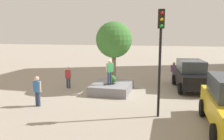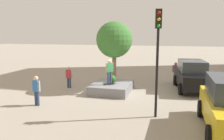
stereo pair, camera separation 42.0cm
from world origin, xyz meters
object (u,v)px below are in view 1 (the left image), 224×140
object	(u,v)px
pedestrian_crossing	(68,76)
bystander_watching	(174,70)
skateboarder	(110,70)
skateboard	(110,84)
planter_ledge	(112,87)
plaza_tree	(114,40)
passerby_with_bag	(37,89)
traffic_light_corner	(160,46)
sedan_parked	(191,75)

from	to	relation	value
pedestrian_crossing	bystander_watching	distance (m)	8.78
pedestrian_crossing	skateboarder	bearing A→B (deg)	76.83
skateboard	bystander_watching	distance (m)	6.81
skateboard	pedestrian_crossing	distance (m)	3.39
planter_ledge	bystander_watching	xyz separation A→B (m)	(-4.86, 4.17, 0.60)
plaza_tree	passerby_with_bag	size ratio (longest dim) A/B	2.51
skateboarder	planter_ledge	bearing A→B (deg)	175.88
skateboard	planter_ledge	bearing A→B (deg)	175.88
plaza_tree	skateboarder	distance (m)	2.20
traffic_light_corner	pedestrian_crossing	xyz separation A→B (m)	(-4.23, -6.55, -2.48)
traffic_light_corner	passerby_with_bag	bearing A→B (deg)	-90.48
planter_ledge	skateboard	bearing A→B (deg)	-4.12
sedan_parked	passerby_with_bag	world-z (taller)	sedan_parked
skateboard	plaza_tree	bearing A→B (deg)	179.07
sedan_parked	planter_ledge	bearing A→B (deg)	-68.92
skateboard	pedestrian_crossing	bearing A→B (deg)	-103.17
skateboard	skateboarder	world-z (taller)	skateboarder
plaza_tree	pedestrian_crossing	bearing A→B (deg)	-83.69
planter_ledge	plaza_tree	xyz separation A→B (m)	(-0.65, -0.02, 3.19)
plaza_tree	skateboard	size ratio (longest dim) A/B	5.40
skateboard	traffic_light_corner	distance (m)	5.47
planter_ledge	bystander_watching	size ratio (longest dim) A/B	2.01
plaza_tree	planter_ledge	bearing A→B (deg)	1.48
sedan_parked	traffic_light_corner	size ratio (longest dim) A/B	0.93
traffic_light_corner	passerby_with_bag	xyz separation A→B (m)	(-0.05, -6.44, -2.42)
skateboard	bystander_watching	bearing A→B (deg)	141.83
skateboarder	skateboard	bearing A→B (deg)	90.00
sedan_parked	passerby_with_bag	xyz separation A→B (m)	(5.92, -8.46, -0.09)
sedan_parked	bystander_watching	distance (m)	3.04
traffic_light_corner	pedestrian_crossing	bearing A→B (deg)	-122.86
skateboarder	sedan_parked	size ratio (longest dim) A/B	0.35
passerby_with_bag	planter_ledge	bearing A→B (deg)	140.44
skateboard	sedan_parked	distance (m)	5.86
skateboarder	passerby_with_bag	xyz separation A→B (m)	(3.41, -3.18, -0.65)
skateboarder	traffic_light_corner	size ratio (longest dim) A/B	0.32
plaza_tree	pedestrian_crossing	world-z (taller)	plaza_tree
passerby_with_bag	bystander_watching	world-z (taller)	passerby_with_bag
traffic_light_corner	pedestrian_crossing	distance (m)	8.18
skateboard	traffic_light_corner	xyz separation A→B (m)	(3.46, 3.26, 2.71)
sedan_parked	skateboarder	bearing A→B (deg)	-64.56
skateboard	pedestrian_crossing	world-z (taller)	pedestrian_crossing
skateboard	sedan_parked	xyz separation A→B (m)	(-2.51, 5.28, 0.39)
passerby_with_bag	pedestrian_crossing	bearing A→B (deg)	-178.48
passerby_with_bag	plaza_tree	bearing A→B (deg)	144.83
skateboarder	traffic_light_corner	xyz separation A→B (m)	(3.46, 3.26, 1.77)
skateboard	pedestrian_crossing	xyz separation A→B (m)	(-0.77, -3.30, 0.24)
passerby_with_bag	bystander_watching	size ratio (longest dim) A/B	1.06
traffic_light_corner	bystander_watching	bearing A→B (deg)	173.87
planter_ledge	traffic_light_corner	xyz separation A→B (m)	(3.95, 3.22, 3.07)
bystander_watching	traffic_light_corner	bearing A→B (deg)	-6.13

